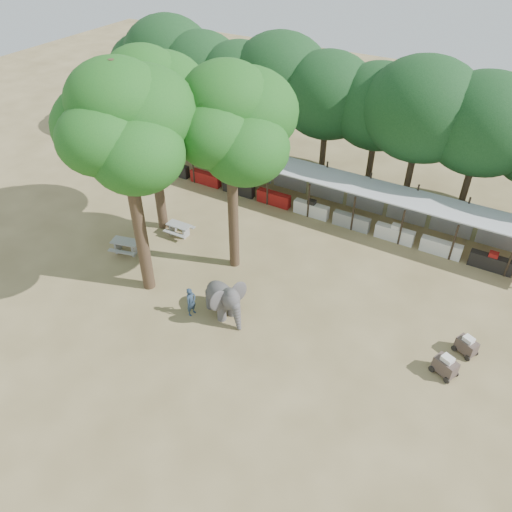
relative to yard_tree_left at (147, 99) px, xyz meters
The scene contains 12 objects.
ground 14.23m from the yard_tree_left, 38.20° to the right, with size 100.00×100.00×0.00m, color brown.
vendor_stalls 13.30m from the yard_tree_left, 36.06° to the left, with size 28.00×2.99×2.80m.
yard_tree_left is the anchor object (origin of this frame).
yard_tree_center 5.92m from the yard_tree_left, 59.04° to the right, with size 7.10×6.90×12.04m.
yard_tree_back 6.09m from the yard_tree_left, ahead, with size 7.10×6.90×11.36m.
backdrop_trees 15.17m from the yard_tree_left, 52.28° to the left, with size 46.46×5.95×8.33m.
elephant 11.74m from the yard_tree_left, 32.13° to the right, with size 2.87×2.28×2.15m.
handler 11.37m from the yard_tree_left, 41.90° to the right, with size 0.59×0.40×1.65m, color #26384C.
picnic_table_near 8.41m from the yard_tree_left, 89.92° to the right, with size 1.96×1.85×0.82m.
picnic_table_far 7.88m from the yard_tree_left, 15.11° to the right, with size 1.55×1.40×0.76m.
cart_front 20.29m from the yard_tree_left, ahead, with size 1.31×1.11×1.08m.
cart_back 20.62m from the yard_tree_left, ahead, with size 1.22×1.04×1.01m.
Camera 1 is at (9.42, -12.93, 17.92)m, focal length 35.00 mm.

